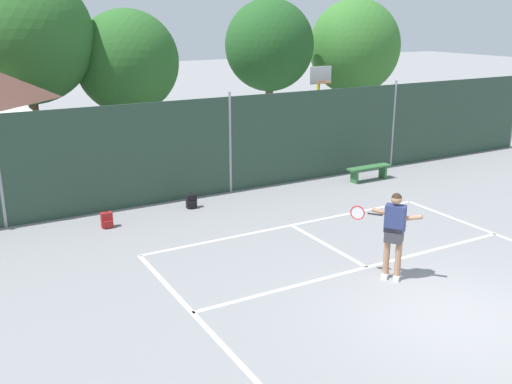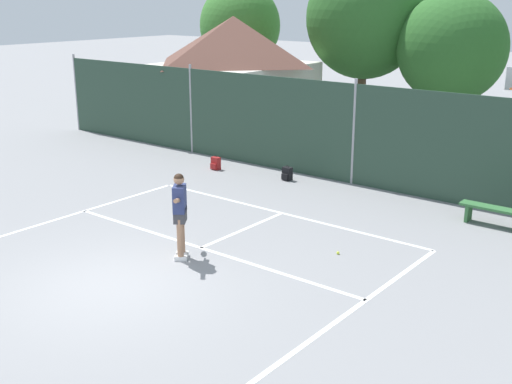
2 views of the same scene
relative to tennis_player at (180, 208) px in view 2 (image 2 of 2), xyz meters
name	(u,v)px [view 2 (image 2 of 2)]	position (x,y,z in m)	size (l,w,h in m)	color
ground_plane	(112,286)	(-0.07, -1.81, -1.11)	(120.00, 120.00, 0.00)	gray
court_markings	(138,275)	(-0.07, -1.16, -1.11)	(8.30, 11.10, 0.01)	white
chainlink_fence	(354,135)	(-0.07, 7.19, 0.36)	(26.09, 0.09, 3.08)	#284233
clubhouse_building	(234,72)	(-7.92, 11.12, 1.26)	(5.45, 5.75, 4.57)	silver
treeline_backdrop	(486,35)	(0.68, 15.30, 2.83)	(26.45, 4.48, 6.95)	brown
tennis_player	(180,208)	(0.00, 0.00, 0.00)	(0.98, 1.13, 1.85)	silver
tennis_ball	(338,253)	(2.49, 2.23, -1.08)	(0.07, 0.07, 0.07)	#CCE033
backpack_red	(216,164)	(-4.29, 5.88, -0.92)	(0.28, 0.25, 0.46)	maroon
backpack_black	(287,174)	(-1.77, 6.28, -0.92)	(0.29, 0.26, 0.46)	black
courtside_bench	(494,212)	(4.48, 6.06, -0.75)	(1.60, 0.36, 0.48)	#336B38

